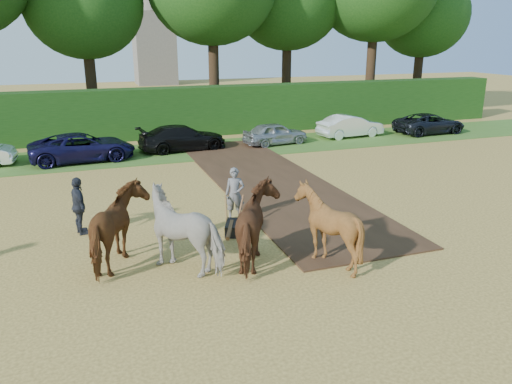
% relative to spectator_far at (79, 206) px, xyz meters
% --- Properties ---
extents(ground, '(120.00, 120.00, 0.00)m').
position_rel_spectator_far_xyz_m(ground, '(6.23, -3.37, -0.92)').
color(ground, gold).
rests_on(ground, ground).
extents(earth_strip, '(4.50, 17.00, 0.05)m').
position_rel_spectator_far_xyz_m(earth_strip, '(7.73, 3.63, -0.90)').
color(earth_strip, '#472D1C').
rests_on(earth_strip, ground).
extents(grass_verge, '(50.00, 5.00, 0.03)m').
position_rel_spectator_far_xyz_m(grass_verge, '(6.23, 10.63, -0.91)').
color(grass_verge, '#38601E').
rests_on(grass_verge, ground).
extents(hedgerow, '(46.00, 1.60, 3.00)m').
position_rel_spectator_far_xyz_m(hedgerow, '(6.23, 15.13, 0.58)').
color(hedgerow, '#14380F').
rests_on(hedgerow, ground).
extents(spectator_far, '(0.71, 1.16, 1.85)m').
position_rel_spectator_far_xyz_m(spectator_far, '(0.00, 0.00, 0.00)').
color(spectator_far, '#23272F').
rests_on(spectator_far, ground).
extents(plough_team, '(7.55, 5.64, 2.17)m').
position_rel_spectator_far_xyz_m(plough_team, '(3.71, -3.57, 0.15)').
color(plough_team, brown).
rests_on(plough_team, ground).
extents(parked_cars, '(36.17, 3.42, 1.41)m').
position_rel_spectator_far_xyz_m(parked_cars, '(5.89, 10.60, -0.25)').
color(parked_cars, silver).
rests_on(parked_cars, ground).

